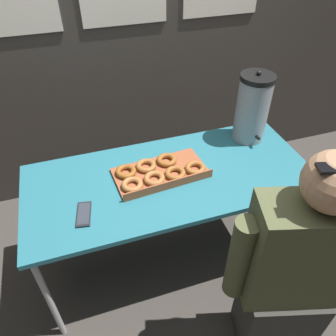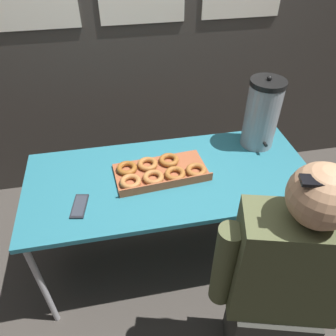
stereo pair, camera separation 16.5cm
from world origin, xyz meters
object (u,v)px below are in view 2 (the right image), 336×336
(person_seated, at_px, (282,287))
(donut_box, at_px, (159,172))
(cell_phone, at_px, (80,206))
(coffee_urn, at_px, (262,114))

(person_seated, bearing_deg, donut_box, -42.77)
(donut_box, bearing_deg, person_seated, -63.08)
(cell_phone, height_order, person_seated, person_seated)
(donut_box, bearing_deg, coffee_urn, 10.81)
(cell_phone, xyz_separation_m, person_seated, (0.85, -0.53, -0.14))
(coffee_urn, height_order, cell_phone, coffee_urn)
(donut_box, height_order, coffee_urn, coffee_urn)
(person_seated, bearing_deg, cell_phone, -16.11)
(donut_box, relative_size, person_seated, 0.41)
(coffee_urn, bearing_deg, cell_phone, -162.27)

